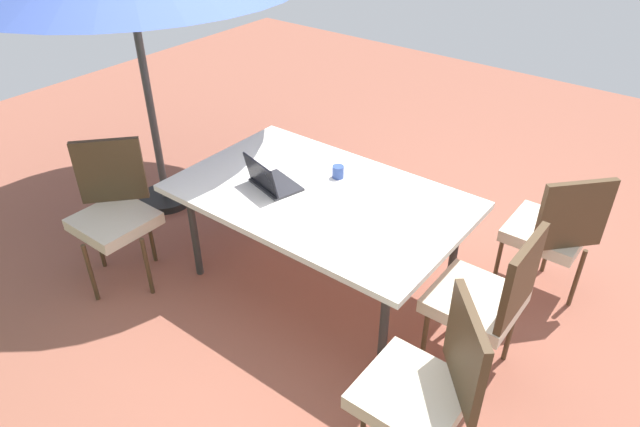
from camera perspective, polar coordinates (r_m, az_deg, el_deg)
name	(u,v)px	position (r m, az deg, el deg)	size (l,w,h in m)	color
ground_plane	(320,286)	(3.99, 0.00, -7.25)	(10.00, 10.00, 0.02)	#935442
dining_table	(320,200)	(3.57, 0.00, 1.33)	(1.82, 1.14, 0.74)	white
chair_west	(487,297)	(3.19, 16.42, -8.00)	(0.46, 0.46, 0.98)	beige
chair_northeast	(114,208)	(4.00, -19.98, 0.50)	(0.59, 0.59, 0.98)	beige
chair_northwest	(427,385)	(2.70, 10.63, -16.49)	(0.59, 0.58, 0.98)	beige
chair_southwest	(553,229)	(3.84, 22.33, -1.47)	(0.59, 0.59, 0.98)	beige
laptop	(271,181)	(3.60, -4.98, 3.25)	(0.37, 0.32, 0.21)	#2D2D33
cup	(338,172)	(3.70, 1.82, 4.20)	(0.08, 0.08, 0.08)	#334C99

